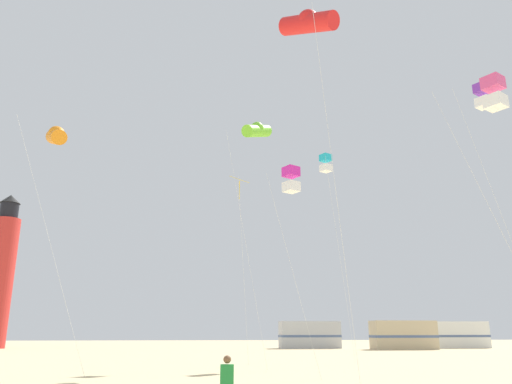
{
  "coord_description": "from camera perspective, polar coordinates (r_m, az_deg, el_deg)",
  "views": [
    {
      "loc": [
        -1.04,
        -6.22,
        1.75
      ],
      "look_at": [
        0.61,
        9.02,
        6.05
      ],
      "focal_mm": 34.97,
      "sensor_mm": 36.0,
      "label": 1
    }
  ],
  "objects": [
    {
      "name": "kite_box_rainbow",
      "position": [
        19.0,
        25.58,
        10.16
      ],
      "size": [
        2.56,
        2.56,
        10.12
      ],
      "color": "silver",
      "rests_on": "ground"
    },
    {
      "name": "kite_box_cyan",
      "position": [
        32.15,
        7.99,
        3.24
      ],
      "size": [
        1.61,
        1.61,
        12.68
      ],
      "color": "silver",
      "rests_on": "ground"
    },
    {
      "name": "rv_van_silver",
      "position": [
        56.14,
        6.14,
        -15.94
      ],
      "size": [
        6.53,
        2.59,
        2.8
      ],
      "rotation": [
        0.0,
        0.0,
        0.04
      ],
      "color": "#B7BABF",
      "rests_on": "ground"
    },
    {
      "name": "lighthouse_distant",
      "position": [
        62.02,
        -27.19,
        -8.32
      ],
      "size": [
        2.8,
        2.8,
        16.8
      ],
      "color": "red",
      "rests_on": "ground"
    },
    {
      "name": "kite_box_magenta",
      "position": [
        22.12,
        4.04,
        1.41
      ],
      "size": [
        2.01,
        1.63,
        8.81
      ],
      "color": "silver",
      "rests_on": "ground"
    },
    {
      "name": "kite_tube_orange",
      "position": [
        25.46,
        -21.88,
        5.94
      ],
      "size": [
        3.42,
        3.75,
        11.33
      ],
      "color": "silver",
      "rests_on": "ground"
    },
    {
      "name": "kite_box_violet",
      "position": [
        25.11,
        24.54,
        9.93
      ],
      "size": [
        2.33,
        2.17,
        12.59
      ],
      "color": "silver",
      "rests_on": "ground"
    },
    {
      "name": "kite_tube_lime",
      "position": [
        28.51,
        0.13,
        7.06
      ],
      "size": [
        2.82,
        3.02,
        13.47
      ],
      "color": "silver",
      "rests_on": "ground"
    },
    {
      "name": "rv_van_tan",
      "position": [
        54.49,
        16.49,
        -15.42
      ],
      "size": [
        6.48,
        2.46,
        2.8
      ],
      "rotation": [
        0.0,
        0.0,
        0.02
      ],
      "color": "#C6B28C",
      "rests_on": "ground"
    },
    {
      "name": "rv_van_white",
      "position": [
        61.26,
        22.04,
        -14.9
      ],
      "size": [
        6.49,
        2.47,
        2.8
      ],
      "rotation": [
        0.0,
        0.0,
        0.02
      ],
      "color": "white",
      "rests_on": "ground"
    },
    {
      "name": "kite_tube_scarlet",
      "position": [
        19.43,
        5.98,
        18.7
      ],
      "size": [
        2.29,
        2.43,
        13.4
      ],
      "color": "silver",
      "rests_on": "ground"
    },
    {
      "name": "kite_flyer_standing",
      "position": [
        13.57,
        -3.33,
        -20.44
      ],
      "size": [
        0.36,
        0.52,
        1.16
      ],
      "rotation": [
        0.0,
        0.0,
        3.06
      ],
      "color": "#238438",
      "rests_on": "ground"
    },
    {
      "name": "kite_diamond_gold",
      "position": [
        29.34,
        -1.87,
        0.6
      ],
      "size": [
        1.22,
        1.22,
        10.62
      ],
      "color": "silver",
      "rests_on": "ground"
    }
  ]
}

